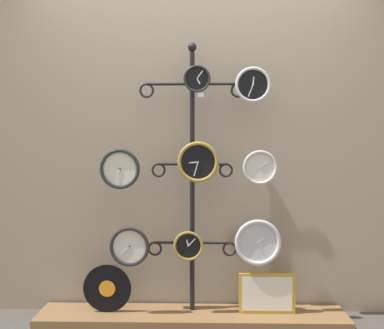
% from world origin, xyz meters
% --- Properties ---
extents(shop_wall, '(4.40, 0.04, 2.80)m').
position_xyz_m(shop_wall, '(0.00, 0.57, 1.40)').
color(shop_wall, gray).
rests_on(shop_wall, ground_plane).
extents(low_shelf, '(2.20, 0.36, 0.06)m').
position_xyz_m(low_shelf, '(0.00, 0.35, 0.03)').
color(low_shelf, brown).
rests_on(low_shelf, ground_plane).
extents(display_stand, '(0.75, 0.34, 1.98)m').
position_xyz_m(display_stand, '(0.00, 0.41, 0.71)').
color(display_stand, black).
rests_on(display_stand, ground_plane).
extents(clock_top_center, '(0.19, 0.04, 0.19)m').
position_xyz_m(clock_top_center, '(0.04, 0.33, 1.72)').
color(clock_top_center, black).
extents(clock_top_right, '(0.25, 0.04, 0.25)m').
position_xyz_m(clock_top_right, '(0.42, 0.32, 1.67)').
color(clock_top_right, black).
extents(clock_middle_left, '(0.28, 0.04, 0.28)m').
position_xyz_m(clock_middle_left, '(-0.50, 0.32, 1.09)').
color(clock_middle_left, silver).
extents(clock_middle_center, '(0.28, 0.04, 0.28)m').
position_xyz_m(clock_middle_center, '(0.04, 0.30, 1.14)').
color(clock_middle_center, black).
extents(clock_middle_right, '(0.24, 0.04, 0.24)m').
position_xyz_m(clock_middle_right, '(0.47, 0.30, 1.10)').
color(clock_middle_right, silver).
extents(clock_bottom_left, '(0.28, 0.04, 0.28)m').
position_xyz_m(clock_bottom_left, '(-0.44, 0.30, 0.55)').
color(clock_bottom_left, silver).
extents(clock_bottom_center, '(0.21, 0.04, 0.21)m').
position_xyz_m(clock_bottom_center, '(-0.02, 0.32, 0.55)').
color(clock_bottom_center, black).
extents(clock_bottom_right, '(0.33, 0.04, 0.33)m').
position_xyz_m(clock_bottom_right, '(0.46, 0.33, 0.58)').
color(clock_bottom_right, silver).
extents(vinyl_record, '(0.35, 0.01, 0.35)m').
position_xyz_m(vinyl_record, '(-0.61, 0.34, 0.23)').
color(vinyl_record, black).
rests_on(vinyl_record, low_shelf).
extents(picture_frame, '(0.40, 0.02, 0.29)m').
position_xyz_m(picture_frame, '(0.53, 0.35, 0.20)').
color(picture_frame, gold).
rests_on(picture_frame, low_shelf).
extents(price_tag_upper, '(0.04, 0.00, 0.03)m').
position_xyz_m(price_tag_upper, '(0.06, 0.33, 1.60)').
color(price_tag_upper, white).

